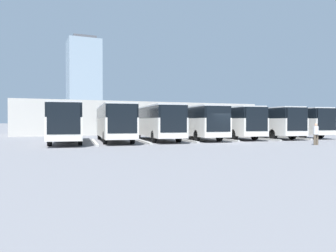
{
  "coord_description": "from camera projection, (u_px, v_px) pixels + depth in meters",
  "views": [
    {
      "loc": [
        15.71,
        23.69,
        1.84
      ],
      "look_at": [
        2.95,
        -5.92,
        1.38
      ],
      "focal_mm": 35.0,
      "sensor_mm": 36.0,
      "label": 1
    }
  ],
  "objects": [
    {
      "name": "station_building",
      "position": [
        139.0,
        118.0,
        49.97
      ],
      "size": [
        35.6,
        12.89,
        4.58
      ],
      "color": "beige",
      "rests_on": "ground_plane"
    },
    {
      "name": "bus_6",
      "position": [
        67.0,
        121.0,
        28.06
      ],
      "size": [
        4.09,
        12.11,
        3.28
      ],
      "rotation": [
        0.0,
        0.0,
        -0.14
      ],
      "color": "silver",
      "rests_on": "ground_plane"
    },
    {
      "name": "bus_5",
      "position": [
        114.0,
        121.0,
        29.96
      ],
      "size": [
        4.09,
        12.11,
        3.28
      ],
      "rotation": [
        0.0,
        0.0,
        -0.14
      ],
      "color": "silver",
      "rests_on": "ground_plane"
    },
    {
      "name": "curb_divider_5",
      "position": [
        95.0,
        142.0,
        27.54
      ],
      "size": [
        1.31,
        7.85,
        0.15
      ],
      "primitive_type": "cube",
      "rotation": [
        0.0,
        0.0,
        -0.14
      ],
      "color": "#B2B2AD",
      "rests_on": "ground_plane"
    },
    {
      "name": "curb_divider_4",
      "position": [
        142.0,
        141.0,
        29.26
      ],
      "size": [
        1.31,
        7.85,
        0.15
      ],
      "primitive_type": "cube",
      "rotation": [
        0.0,
        0.0,
        -0.14
      ],
      "color": "#B2B2AD",
      "rests_on": "ground_plane"
    },
    {
      "name": "curb_divider_1",
      "position": [
        258.0,
        138.0,
        33.95
      ],
      "size": [
        1.31,
        7.85,
        0.15
      ],
      "primitive_type": "cube",
      "rotation": [
        0.0,
        0.0,
        -0.14
      ],
      "color": "#B2B2AD",
      "rests_on": "ground_plane"
    },
    {
      "name": "bus_0",
      "position": [
        290.0,
        121.0,
        38.32
      ],
      "size": [
        4.09,
        12.11,
        3.28
      ],
      "rotation": [
        0.0,
        0.0,
        -0.14
      ],
      "color": "silver",
      "rests_on": "ground_plane"
    },
    {
      "name": "bus_2",
      "position": [
        228.0,
        121.0,
        35.27
      ],
      "size": [
        4.09,
        12.11,
        3.28
      ],
      "rotation": [
        0.0,
        0.0,
        -0.14
      ],
      "color": "silver",
      "rests_on": "ground_plane"
    },
    {
      "name": "bus_4",
      "position": [
        156.0,
        121.0,
        31.68
      ],
      "size": [
        4.09,
        12.11,
        3.28
      ],
      "rotation": [
        0.0,
        0.0,
        -0.14
      ],
      "color": "silver",
      "rests_on": "ground_plane"
    },
    {
      "name": "curb_divider_2",
      "position": [
        220.0,
        139.0,
        32.85
      ],
      "size": [
        1.31,
        7.85,
        0.15
      ],
      "primitive_type": "cube",
      "rotation": [
        0.0,
        0.0,
        -0.14
      ],
      "color": "#B2B2AD",
      "rests_on": "ground_plane"
    },
    {
      "name": "curb_divider_3",
      "position": [
        184.0,
        140.0,
        30.97
      ],
      "size": [
        1.31,
        7.85,
        0.15
      ],
      "primitive_type": "cube",
      "rotation": [
        0.0,
        0.0,
        -0.14
      ],
      "color": "#B2B2AD",
      "rests_on": "ground_plane"
    },
    {
      "name": "curb_divider_0",
      "position": [
        287.0,
        137.0,
        35.9
      ],
      "size": [
        1.31,
        7.85,
        0.15
      ],
      "primitive_type": "cube",
      "rotation": [
        0.0,
        0.0,
        -0.14
      ],
      "color": "#B2B2AD",
      "rests_on": "ground_plane"
    },
    {
      "name": "bus_1",
      "position": [
        263.0,
        121.0,
        36.37
      ],
      "size": [
        4.09,
        12.11,
        3.28
      ],
      "rotation": [
        0.0,
        0.0,
        -0.14
      ],
      "color": "silver",
      "rests_on": "ground_plane"
    },
    {
      "name": "ground_plane",
      "position": [
        227.0,
        143.0,
        28.0
      ],
      "size": [
        600.0,
        600.0,
        0.0
      ],
      "primitive_type": "plane",
      "color": "slate"
    },
    {
      "name": "bus_3",
      "position": [
        195.0,
        121.0,
        33.39
      ],
      "size": [
        4.09,
        12.11,
        3.28
      ],
      "rotation": [
        0.0,
        0.0,
        -0.14
      ],
      "color": "silver",
      "rests_on": "ground_plane"
    },
    {
      "name": "pedestrian",
      "position": [
        316.0,
        133.0,
        25.41
      ],
      "size": [
        0.43,
        0.43,
        1.69
      ],
      "rotation": [
        0.0,
        0.0,
        6.11
      ],
      "color": "brown",
      "rests_on": "ground_plane"
    },
    {
      "name": "office_tower",
      "position": [
        84.0,
        82.0,
        228.55
      ],
      "size": [
        21.84,
        21.84,
        60.55
      ],
      "color": "#93A8B7",
      "rests_on": "ground_plane"
    }
  ]
}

